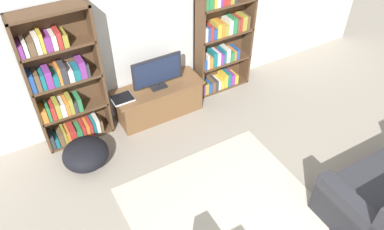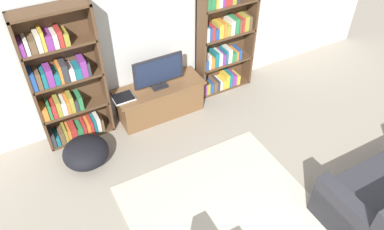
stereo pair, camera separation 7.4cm
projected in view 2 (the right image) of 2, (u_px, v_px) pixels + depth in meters
The scene contains 8 objects.
wall_back at pixel (149, 32), 5.44m from camera, with size 8.80×0.06×2.60m.
bookshelf_left at pixel (64, 83), 5.05m from camera, with size 0.97×0.30×2.05m.
bookshelf_right at pixel (223, 37), 5.97m from camera, with size 0.97×0.30×2.05m.
tv_stand at pixel (160, 100), 5.89m from camera, with size 1.39×0.52×0.53m.
television at pixel (158, 72), 5.52m from camera, with size 0.78×0.16×0.52m.
laptop at pixel (123, 98), 5.48m from camera, with size 0.31×0.26×0.03m.
area_rug at pixel (219, 206), 4.70m from camera, with size 2.23×1.85×0.02m.
beanbag_ottoman at pixel (86, 152), 5.16m from camera, with size 0.63×0.63×0.36m, color black.
Camera 2 is at (-1.81, -0.35, 3.97)m, focal length 35.00 mm.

